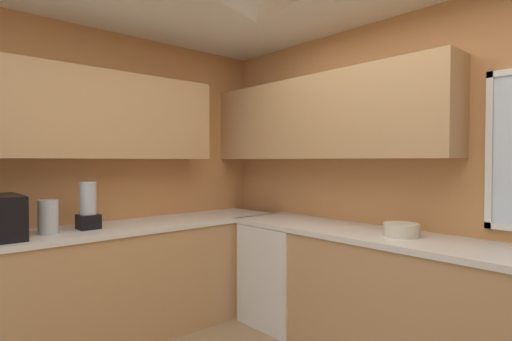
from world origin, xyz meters
The scene contains 7 objects.
room_shell centered at (-0.38, 0.50, 1.74)m, with size 4.20×3.39×2.61m.
counter_run_left centered at (-1.73, 0.00, 0.46)m, with size 0.65×3.00×0.91m.
counter_run_back centered at (0.21, 1.32, 0.46)m, with size 3.29×0.65×0.91m.
dishwasher centered at (-1.07, 1.29, 0.43)m, with size 0.60×0.60×0.87m, color white.
kettle centered at (-1.71, -0.46, 1.04)m, with size 0.13×0.13×0.24m, color #B7B7BC.
bowl centered at (0.01, 1.32, 0.96)m, with size 0.24×0.24×0.09m, color beige.
blender_appliance centered at (-1.73, -0.17, 1.08)m, with size 0.15×0.15×0.36m.
Camera 1 is at (1.35, -1.22, 1.43)m, focal length 27.71 mm.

